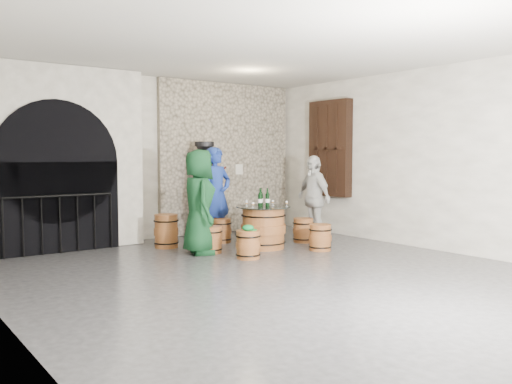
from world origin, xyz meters
TOP-DOWN VIEW (x-y plane):
  - ground at (0.00, 0.00)m, footprint 8.00×8.00m
  - wall_back at (0.00, 4.00)m, footprint 8.00×0.00m
  - wall_right at (3.50, 0.00)m, footprint 0.00×8.00m
  - ceiling at (0.00, 0.00)m, footprint 8.00×8.00m
  - stone_facing_panel at (1.80, 3.94)m, footprint 3.20×0.12m
  - arched_opening at (-1.90, 3.74)m, footprint 3.10×0.60m
  - shuttered_window at (3.38, 2.40)m, footprint 0.23×1.10m
  - barrel_table at (1.18, 1.80)m, footprint 0.97×0.97m
  - barrel_stool_left at (0.17, 1.96)m, footprint 0.41×0.41m
  - barrel_stool_far at (0.91, 2.78)m, footprint 0.41×0.41m
  - barrel_stool_right at (2.19, 1.88)m, footprint 0.41×0.41m
  - barrel_stool_near_right at (1.84, 1.02)m, footprint 0.41×0.41m
  - barrel_stool_near_left at (0.39, 1.16)m, footprint 0.41×0.41m
  - green_cap at (0.39, 1.16)m, footprint 0.23×0.18m
  - person_green at (-0.03, 1.99)m, footprint 0.80×0.99m
  - person_blue at (0.88, 2.89)m, footprint 0.72×0.53m
  - person_white at (2.47, 1.90)m, footprint 0.53×1.01m
  - wine_bottle_left at (1.11, 1.81)m, footprint 0.08×0.08m
  - wine_bottle_center at (1.25, 1.76)m, footprint 0.08×0.08m
  - wine_bottle_right at (1.19, 1.89)m, footprint 0.08×0.08m
  - tasting_glass_a at (0.87, 1.69)m, footprint 0.05×0.05m
  - tasting_glass_b at (1.43, 1.84)m, footprint 0.05×0.05m
  - tasting_glass_c at (1.05, 2.13)m, footprint 0.05×0.05m
  - tasting_glass_d at (1.45, 2.03)m, footprint 0.05×0.05m
  - tasting_glass_e at (1.51, 1.55)m, footprint 0.05×0.05m
  - tasting_glass_f at (0.92, 1.94)m, footprint 0.05×0.05m
  - side_barrel at (-0.20, 2.88)m, footprint 0.45×0.45m
  - corking_press at (0.97, 3.47)m, footprint 0.81×0.48m
  - control_box at (2.05, 3.86)m, footprint 0.18×0.10m

SIDE VIEW (x-z plane):
  - ground at x=0.00m, z-range 0.00..0.00m
  - barrel_stool_left at x=0.17m, z-range 0.00..0.46m
  - barrel_stool_far at x=0.91m, z-range 0.00..0.46m
  - barrel_stool_right at x=2.19m, z-range 0.00..0.46m
  - barrel_stool_near_right at x=1.84m, z-range 0.00..0.46m
  - barrel_stool_near_left at x=0.39m, z-range 0.00..0.46m
  - side_barrel at x=-0.20m, z-range 0.00..0.60m
  - barrel_table at x=1.18m, z-range 0.00..0.75m
  - green_cap at x=0.39m, z-range 0.45..0.55m
  - tasting_glass_a at x=0.87m, z-range 0.75..0.85m
  - tasting_glass_b at x=1.43m, z-range 0.75..0.85m
  - tasting_glass_c at x=1.05m, z-range 0.75..0.85m
  - tasting_glass_d at x=1.45m, z-range 0.75..0.85m
  - tasting_glass_e at x=1.51m, z-range 0.75..0.85m
  - tasting_glass_f at x=0.92m, z-range 0.75..0.85m
  - person_white at x=2.47m, z-range 0.00..1.66m
  - person_green at x=-0.03m, z-range 0.00..1.76m
  - wine_bottle_left at x=1.11m, z-range 0.72..1.04m
  - wine_bottle_center at x=1.25m, z-range 0.72..1.04m
  - wine_bottle_right at x=1.19m, z-range 0.72..1.04m
  - person_blue at x=0.88m, z-range 0.00..1.81m
  - corking_press at x=0.97m, z-range 0.16..2.08m
  - control_box at x=2.05m, z-range 1.24..1.46m
  - arched_opening at x=-1.90m, z-range -0.01..3.18m
  - wall_back at x=0.00m, z-range -2.40..5.60m
  - wall_right at x=3.50m, z-range -2.40..5.60m
  - stone_facing_panel at x=1.80m, z-range 0.01..3.19m
  - shuttered_window at x=3.38m, z-range 0.80..2.80m
  - ceiling at x=0.00m, z-range 3.20..3.20m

